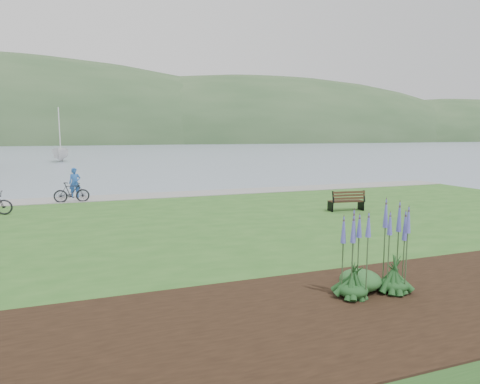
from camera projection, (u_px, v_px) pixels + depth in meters
The scene contains 11 objects.
ground at pixel (231, 225), 17.62m from camera, with size 600.00×600.00×0.00m, color gray.
lawn at pixel (249, 231), 15.73m from camera, with size 34.00×20.00×0.40m, color #2B5A1F.
shoreline_path at pixel (191, 194), 23.98m from camera, with size 34.00×2.20×0.03m, color gray.
far_hillside at pixel (145, 143), 182.53m from camera, with size 580.00×80.00×38.00m, color #2F4E2C, non-canonical shape.
park_bench at pixel (347, 200), 18.61m from camera, with size 1.56×0.81×0.93m.
person at pixel (75, 180), 22.33m from camera, with size 0.68×0.47×1.87m, color #22529F.
bicycle_b at pixel (72, 192), 20.94m from camera, with size 1.66×0.48×1.00m, color black.
sailboat at pixel (61, 162), 58.62m from camera, with size 8.90×9.06×23.46m, color silver.
echium_4 at pixel (354, 254), 8.56m from camera, with size 0.62×0.62×2.12m.
echium_5 at pixel (396, 248), 8.86m from camera, with size 0.62×0.62×2.17m.
shrub_0 at pixel (360, 280), 9.04m from camera, with size 0.88×0.88×0.44m, color #1E4C21.
Camera 1 is at (-5.65, -16.33, 3.72)m, focal length 32.00 mm.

